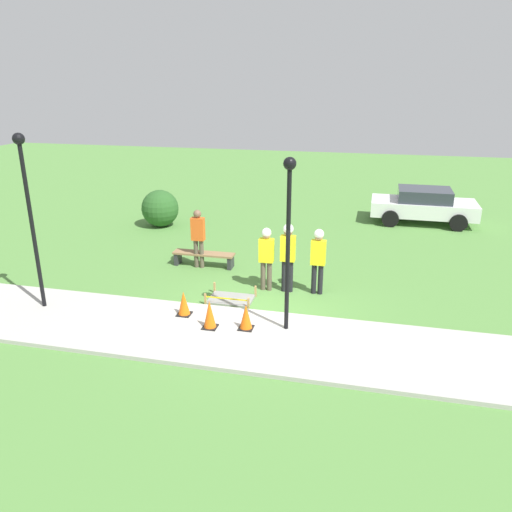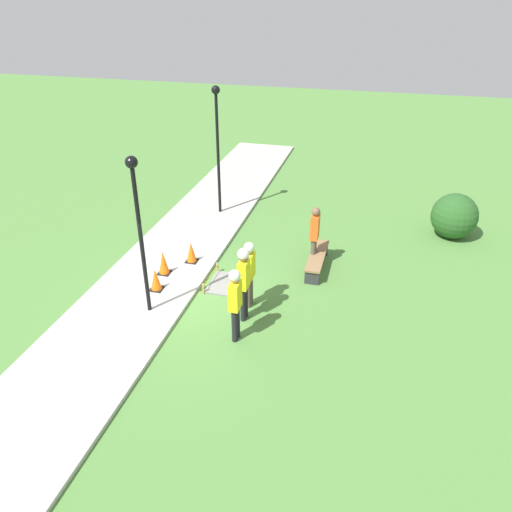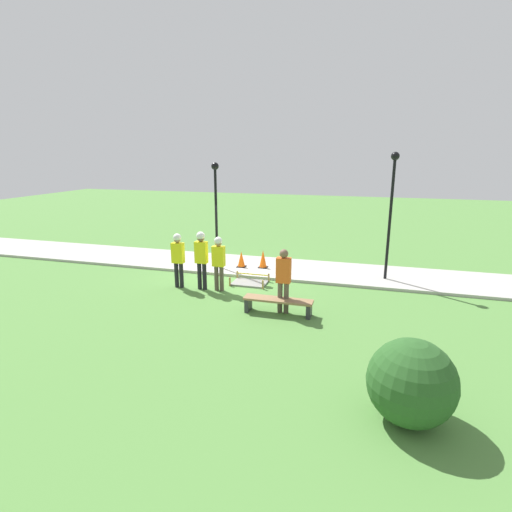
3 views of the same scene
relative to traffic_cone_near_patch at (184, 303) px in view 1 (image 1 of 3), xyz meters
name	(u,v)px [view 1 (image 1 of 3)]	position (x,y,z in m)	size (l,w,h in m)	color
ground_plane	(260,313)	(1.76, 0.68, -0.40)	(60.00, 60.00, 0.00)	#51843D
sidewalk	(246,338)	(1.76, -0.72, -0.35)	(28.00, 2.80, 0.10)	#ADAAA3
wet_concrete_patch	(231,299)	(0.83, 1.27, -0.37)	(1.22, 0.85, 0.31)	gray
traffic_cone_near_patch	(184,303)	(0.00, 0.00, 0.00)	(0.34, 0.34, 0.61)	black
traffic_cone_far_patch	(210,314)	(0.83, -0.50, 0.04)	(0.34, 0.34, 0.69)	black
traffic_cone_sidewalk_edge	(246,317)	(1.67, -0.36, 0.00)	(0.34, 0.34, 0.61)	black
park_bench	(204,256)	(-0.71, 3.59, -0.08)	(1.95, 0.44, 0.45)	#2D2D33
worker_supervisor	(266,253)	(1.60, 2.20, 0.68)	(0.40, 0.26, 1.81)	brown
worker_assistant	(318,255)	(3.01, 2.27, 0.71)	(0.40, 0.27, 1.85)	black
worker_trainee	(288,251)	(2.19, 2.23, 0.79)	(0.40, 0.28, 1.95)	black
bystander_in_orange_shirt	(198,235)	(-0.83, 3.46, 0.66)	(0.40, 0.24, 1.85)	brown
lamppost_near	(289,221)	(2.58, -0.13, 2.29)	(0.28, 0.28, 3.98)	black
lamppost_far	(28,199)	(-3.69, -0.34, 2.50)	(0.28, 0.28, 4.35)	black
parked_car_white	(423,205)	(6.39, 10.49, 0.34)	(4.16, 2.15, 1.41)	white
shrub_rounded_near	(160,208)	(-3.88, 7.53, 0.33)	(1.47, 1.47, 1.47)	#285623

